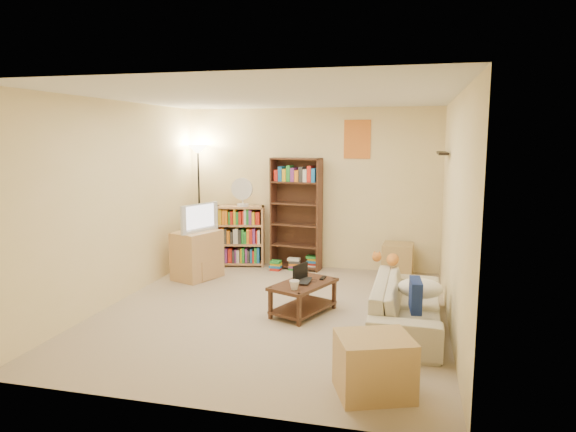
{
  "coord_description": "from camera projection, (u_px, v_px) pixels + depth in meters",
  "views": [
    {
      "loc": [
        1.57,
        -5.63,
        2.06
      ],
      "look_at": [
        0.02,
        0.7,
        1.05
      ],
      "focal_mm": 32.0,
      "sensor_mm": 36.0,
      "label": 1
    }
  ],
  "objects": [
    {
      "name": "tv_remote",
      "position": [
        323.0,
        278.0,
        6.15
      ],
      "size": [
        0.06,
        0.15,
        0.02
      ],
      "primitive_type": "cube",
      "rotation": [
        0.0,
        0.0,
        -0.09
      ],
      "color": "black",
      "rests_on": "coffee_table"
    },
    {
      "name": "desk_fan",
      "position": [
        242.0,
        192.0,
        8.07
      ],
      "size": [
        0.34,
        0.19,
        0.45
      ],
      "color": "white",
      "rests_on": "short_bookshelf"
    },
    {
      "name": "cream_blanket",
      "position": [
        420.0,
        288.0,
        5.49
      ],
      "size": [
        0.49,
        0.35,
        0.21
      ],
      "primitive_type": "ellipsoid",
      "color": "white",
      "rests_on": "sofa"
    },
    {
      "name": "short_bookshelf",
      "position": [
        241.0,
        236.0,
        8.24
      ],
      "size": [
        0.8,
        0.45,
        0.97
      ],
      "rotation": [
        0.0,
        0.0,
        0.21
      ],
      "color": "tan",
      "rests_on": "ground"
    },
    {
      "name": "television",
      "position": [
        196.0,
        217.0,
        7.41
      ],
      "size": [
        0.77,
        0.58,
        0.41
      ],
      "primitive_type": "imported",
      "rotation": [
        0.0,
        0.0,
        1.19
      ],
      "color": "black",
      "rests_on": "tv_stand"
    },
    {
      "name": "tabby_cat",
      "position": [
        390.0,
        259.0,
        6.18
      ],
      "size": [
        0.41,
        0.15,
        0.14
      ],
      "color": "orange",
      "rests_on": "sofa"
    },
    {
      "name": "laptop_screen",
      "position": [
        300.0,
        272.0,
        6.05
      ],
      "size": [
        0.12,
        0.26,
        0.19
      ],
      "primitive_type": "cube",
      "rotation": [
        0.0,
        0.0,
        -0.39
      ],
      "color": "white",
      "rests_on": "laptop"
    },
    {
      "name": "mug",
      "position": [
        294.0,
        285.0,
        5.7
      ],
      "size": [
        0.13,
        0.13,
        0.11
      ],
      "primitive_type": "imported",
      "rotation": [
        0.0,
        0.0,
        -0.08
      ],
      "color": "white",
      "rests_on": "coffee_table"
    },
    {
      "name": "navy_pillow",
      "position": [
        415.0,
        295.0,
        5.08
      ],
      "size": [
        0.13,
        0.35,
        0.31
      ],
      "primitive_type": "cube",
      "rotation": [
        0.0,
        0.0,
        1.66
      ],
      "color": "navy",
      "rests_on": "sofa"
    },
    {
      "name": "tv_stand",
      "position": [
        197.0,
        255.0,
        7.49
      ],
      "size": [
        0.68,
        0.78,
        0.7
      ],
      "primitive_type": "cube",
      "rotation": [
        0.0,
        0.0,
        -0.38
      ],
      "color": "tan",
      "rests_on": "ground"
    },
    {
      "name": "coffee_table",
      "position": [
        303.0,
        294.0,
        6.0
      ],
      "size": [
        0.75,
        0.95,
        0.37
      ],
      "rotation": [
        0.0,
        0.0,
        -0.39
      ],
      "color": "#44291A",
      "rests_on": "ground"
    },
    {
      "name": "sofa",
      "position": [
        407.0,
        305.0,
        5.51
      ],
      "size": [
        1.83,
        0.76,
        0.53
      ],
      "primitive_type": "imported",
      "rotation": [
        0.0,
        0.0,
        1.56
      ],
      "color": "beige",
      "rests_on": "ground"
    },
    {
      "name": "side_table",
      "position": [
        398.0,
        260.0,
        7.59
      ],
      "size": [
        0.46,
        0.46,
        0.5
      ],
      "primitive_type": "cube",
      "rotation": [
        0.0,
        0.0,
        -0.05
      ],
      "color": "tan",
      "rests_on": "ground"
    },
    {
      "name": "book_stacks",
      "position": [
        297.0,
        264.0,
        7.99
      ],
      "size": [
        0.73,
        0.32,
        0.23
      ],
      "color": "red",
      "rests_on": "ground"
    },
    {
      "name": "room",
      "position": [
        272.0,
        175.0,
        5.84
      ],
      "size": [
        4.5,
        4.54,
        2.52
      ],
      "color": "#BFAB8F",
      "rests_on": "ground"
    },
    {
      "name": "floor_lamp",
      "position": [
        198.0,
        169.0,
        8.24
      ],
      "size": [
        0.33,
        0.33,
        1.93
      ],
      "color": "black",
      "rests_on": "ground"
    },
    {
      "name": "laptop",
      "position": [
        309.0,
        281.0,
        5.99
      ],
      "size": [
        0.32,
        0.22,
        0.02
      ],
      "primitive_type": "imported",
      "rotation": [
        0.0,
        0.0,
        1.59
      ],
      "color": "black",
      "rests_on": "coffee_table"
    },
    {
      "name": "end_cabinet",
      "position": [
        374.0,
        365.0,
        4.11
      ],
      "size": [
        0.71,
        0.66,
        0.48
      ],
      "primitive_type": "cube",
      "rotation": [
        0.0,
        0.0,
        0.36
      ],
      "color": "#D9B269",
      "rests_on": "ground"
    },
    {
      "name": "tall_bookshelf",
      "position": [
        296.0,
        211.0,
        7.96
      ],
      "size": [
        0.81,
        0.36,
        1.74
      ],
      "rotation": [
        0.0,
        0.0,
        -0.12
      ],
      "color": "#47241B",
      "rests_on": "ground"
    }
  ]
}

